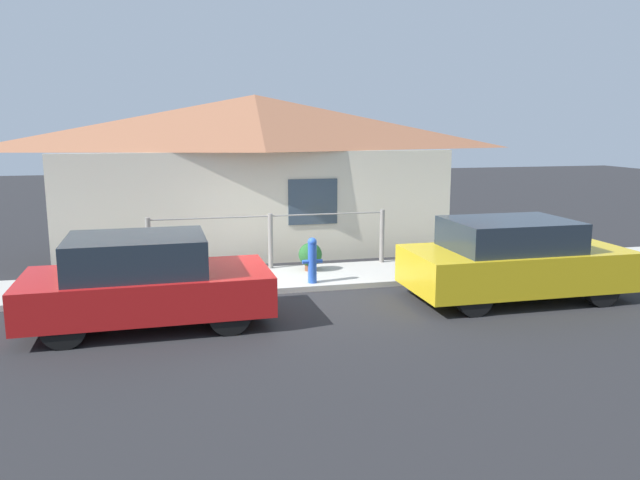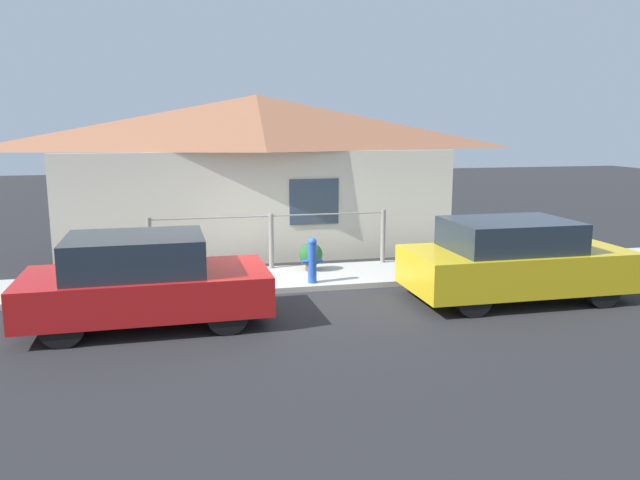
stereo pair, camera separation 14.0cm
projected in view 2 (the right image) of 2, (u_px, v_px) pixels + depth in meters
name	position (u px, v px, depth m)	size (l,w,h in m)	color
ground_plane	(285.00, 293.00, 11.27)	(60.00, 60.00, 0.00)	#262628
sidewalk	(277.00, 279.00, 12.12)	(24.00, 1.80, 0.10)	#B2AFA8
house	(258.00, 130.00, 14.13)	(9.12, 2.23, 3.67)	beige
fence	(271.00, 238.00, 12.72)	(4.90, 0.10, 1.13)	gray
car_left	(144.00, 281.00, 9.41)	(3.66, 1.82, 1.38)	red
car_right	(514.00, 260.00, 10.77)	(3.78, 1.77, 1.41)	gold
fire_hydrant	(312.00, 259.00, 11.55)	(0.38, 0.17, 0.85)	blue
potted_plant_near_hydrant	(311.00, 255.00, 12.54)	(0.47, 0.47, 0.57)	brown
potted_plant_by_fence	(149.00, 261.00, 11.72)	(0.55, 0.55, 0.66)	slate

